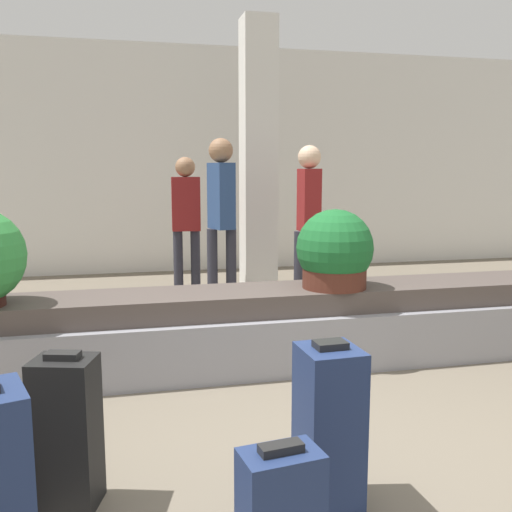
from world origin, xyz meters
TOP-DOWN VIEW (x-y plane):
  - ground_plane at (0.00, 0.00)m, footprint 18.00×18.00m
  - back_wall at (0.00, 5.70)m, footprint 18.00×0.06m
  - carousel at (0.00, 1.43)m, footprint 6.02×0.72m
  - pillar at (0.64, 4.06)m, footprint 0.39×0.39m
  - suitcase_0 at (-1.21, -0.15)m, footprint 0.31×0.28m
  - suitcase_3 at (-0.11, -0.41)m, footprint 0.26×0.28m
  - potted_plant_1 at (0.59, 1.36)m, footprint 0.58×0.58m
  - traveler_0 at (-0.24, 3.93)m, footprint 0.33×0.23m
  - traveler_1 at (0.95, 3.09)m, footprint 0.31×0.33m
  - traveler_2 at (0.05, 3.23)m, footprint 0.31×0.36m

SIDE VIEW (x-z plane):
  - ground_plane at x=0.00m, z-range 0.00..0.00m
  - carousel at x=0.00m, z-range -0.02..0.57m
  - suitcase_0 at x=-1.21m, z-range -0.01..0.69m
  - suitcase_3 at x=-0.11m, z-range -0.01..0.73m
  - potted_plant_1 at x=0.59m, z-range 0.56..1.15m
  - traveler_0 at x=-0.24m, z-range 0.15..1.76m
  - traveler_1 at x=0.95m, z-range 0.17..1.89m
  - traveler_2 at x=0.05m, z-range 0.19..1.97m
  - back_wall at x=0.00m, z-range 0.00..3.20m
  - pillar at x=0.64m, z-range 0.00..3.20m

